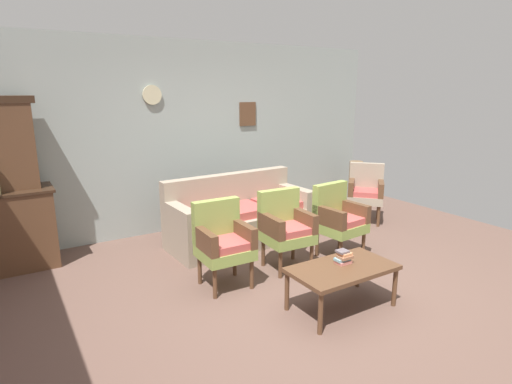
# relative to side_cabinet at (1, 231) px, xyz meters

# --- Properties ---
(ground_plane) EXTENTS (7.68, 7.68, 0.00)m
(ground_plane) POSITION_rel_side_cabinet_xyz_m (2.55, -2.25, -0.47)
(ground_plane) COLOR brown
(wall_back_with_decor) EXTENTS (6.40, 0.09, 2.70)m
(wall_back_with_decor) POSITION_rel_side_cabinet_xyz_m (2.55, 0.38, 0.89)
(wall_back_with_decor) COLOR #939E99
(wall_back_with_decor) RESTS_ON ground
(side_cabinet) EXTENTS (1.16, 0.55, 0.93)m
(side_cabinet) POSITION_rel_side_cabinet_xyz_m (0.00, 0.00, 0.00)
(side_cabinet) COLOR brown
(side_cabinet) RESTS_ON ground
(floral_couch) EXTENTS (1.98, 0.89, 0.90)m
(floral_couch) POSITION_rel_side_cabinet_xyz_m (2.74, -0.62, -0.14)
(floral_couch) COLOR gray
(floral_couch) RESTS_ON ground
(armchair_row_middle) EXTENTS (0.53, 0.50, 0.90)m
(armchair_row_middle) POSITION_rel_side_cabinet_xyz_m (1.96, -1.65, 0.03)
(armchair_row_middle) COLOR #849947
(armchair_row_middle) RESTS_ON ground
(armchair_near_couch_end) EXTENTS (0.55, 0.52, 0.90)m
(armchair_near_couch_end) POSITION_rel_side_cabinet_xyz_m (2.78, -1.62, 0.03)
(armchair_near_couch_end) COLOR #849947
(armchair_near_couch_end) RESTS_ON ground
(armchair_near_cabinet) EXTENTS (0.57, 0.54, 0.90)m
(armchair_near_cabinet) POSITION_rel_side_cabinet_xyz_m (3.54, -1.68, 0.03)
(armchair_near_cabinet) COLOR #849947
(armchair_near_cabinet) RESTS_ON ground
(wingback_chair_by_fireplace) EXTENTS (0.71, 0.71, 0.90)m
(wingback_chair_by_fireplace) POSITION_rel_side_cabinet_xyz_m (4.87, -0.84, 0.03)
(wingback_chair_by_fireplace) COLOR gray
(wingback_chair_by_fireplace) RESTS_ON ground
(coffee_table) EXTENTS (1.00, 0.56, 0.42)m
(coffee_table) POSITION_rel_side_cabinet_xyz_m (2.68, -2.68, -0.09)
(coffee_table) COLOR brown
(coffee_table) RESTS_ON ground
(book_stack_on_table) EXTENTS (0.16, 0.12, 0.12)m
(book_stack_on_table) POSITION_rel_side_cabinet_xyz_m (2.74, -2.62, 0.01)
(book_stack_on_table) COLOR tan
(book_stack_on_table) RESTS_ON coffee_table
(floor_vase_by_wall) EXTENTS (0.23, 0.23, 0.80)m
(floor_vase_by_wall) POSITION_rel_side_cabinet_xyz_m (5.40, -0.10, -0.07)
(floor_vase_by_wall) COLOR brown
(floor_vase_by_wall) RESTS_ON ground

